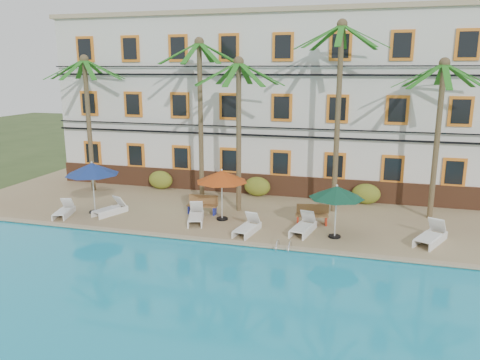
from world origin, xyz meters
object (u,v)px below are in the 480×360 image
(palm_d, at_px, (339,93))
(palm_e, at_px, (439,117))
(umbrella_green, at_px, (337,192))
(lounger_b, at_px, (111,209))
(lounger_a, at_px, (64,211))
(palm_a, at_px, (87,105))
(lounger_c, at_px, (196,216))
(pool_ladder, at_px, (284,249))
(lounger_e, at_px, (303,226))
(lounger_f, at_px, (431,236))
(palm_c, at_px, (239,113))
(palm_b, at_px, (200,99))
(umbrella_blue, at_px, (92,169))
(lounger_d, at_px, (247,227))
(bench_right, at_px, (312,214))
(umbrella_red, at_px, (222,176))
(bench_left, at_px, (203,204))

(palm_d, height_order, palm_e, palm_d)
(umbrella_green, xyz_separation_m, lounger_b, (-11.01, 0.33, -1.72))
(lounger_a, bearing_deg, umbrella_green, 2.25)
(palm_a, distance_m, lounger_c, 10.12)
(pool_ladder, bearing_deg, umbrella_green, 45.97)
(lounger_c, distance_m, lounger_e, 5.12)
(umbrella_green, bearing_deg, lounger_e, 170.62)
(lounger_f, bearing_deg, palm_c, 165.43)
(palm_b, xyz_separation_m, lounger_e, (6.18, -3.86, -5.23))
(palm_a, distance_m, umbrella_blue, 5.51)
(umbrella_green, relative_size, lounger_d, 1.24)
(palm_c, relative_size, lounger_d, 4.05)
(lounger_f, relative_size, pool_ladder, 2.89)
(palm_e, bearing_deg, lounger_a, -165.37)
(palm_c, xyz_separation_m, umbrella_blue, (-6.85, -2.38, -2.70))
(pool_ladder, bearing_deg, lounger_f, 21.87)
(palm_d, distance_m, lounger_d, 7.88)
(palm_a, bearing_deg, lounger_c, -26.04)
(lounger_c, height_order, lounger_d, lounger_c)
(palm_d, xyz_separation_m, bench_right, (-0.81, -2.34, -5.44))
(palm_c, bearing_deg, lounger_b, -158.26)
(palm_a, xyz_separation_m, pool_ladder, (12.65, -6.21, -5.06))
(palm_c, height_order, umbrella_blue, palm_c)
(palm_e, distance_m, lounger_a, 18.49)
(umbrella_red, relative_size, lounger_c, 1.24)
(palm_c, bearing_deg, lounger_d, -67.87)
(palm_b, height_order, lounger_f, palm_b)
(palm_c, height_order, bench_right, palm_c)
(palm_a, relative_size, lounger_c, 3.92)
(umbrella_red, height_order, lounger_e, umbrella_red)
(lounger_a, distance_m, lounger_c, 6.65)
(palm_a, height_order, lounger_b, palm_a)
(lounger_a, xyz_separation_m, lounger_d, (9.34, 0.02, 0.02))
(lounger_c, height_order, lounger_f, lounger_f)
(palm_e, bearing_deg, umbrella_blue, -167.17)
(lounger_b, bearing_deg, pool_ladder, -13.87)
(umbrella_green, xyz_separation_m, lounger_e, (-1.38, 0.23, -1.70))
(lounger_a, relative_size, lounger_b, 0.94)
(lounger_e, distance_m, bench_left, 5.47)
(lounger_c, xyz_separation_m, bench_left, (-0.15, 1.33, 0.18))
(palm_d, distance_m, bench_right, 5.98)
(lounger_b, xyz_separation_m, bench_left, (4.37, 1.36, 0.20))
(bench_left, xyz_separation_m, bench_right, (5.47, -0.17, 0.00))
(lounger_b, relative_size, lounger_c, 0.94)
(lounger_b, bearing_deg, palm_c, 21.74)
(palm_b, relative_size, palm_d, 0.93)
(palm_e, bearing_deg, bench_left, -168.00)
(umbrella_blue, height_order, lounger_b, umbrella_blue)
(palm_b, height_order, umbrella_green, palm_b)
(lounger_a, height_order, lounger_d, lounger_d)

